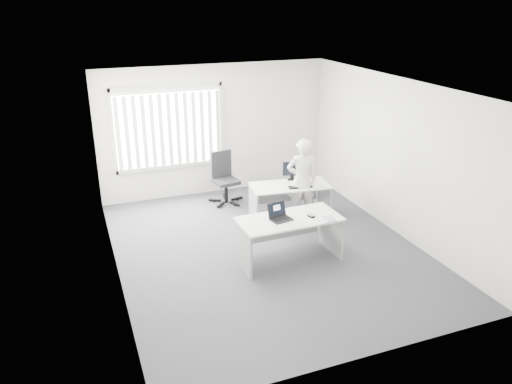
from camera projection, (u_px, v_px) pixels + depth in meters
name	position (u px, v px, depth m)	size (l,w,h in m)	color
ground	(267.00, 249.00, 8.65)	(6.00, 6.00, 0.00)	#48494F
wall_back	(215.00, 130.00, 10.74)	(5.00, 0.02, 2.80)	silver
wall_front	(370.00, 257.00, 5.53)	(5.00, 0.02, 2.80)	silver
wall_left	(110.00, 193.00, 7.31)	(0.02, 6.00, 2.80)	silver
wall_right	(396.00, 157.00, 8.97)	(0.02, 6.00, 2.80)	silver
ceiling	(268.00, 87.00, 7.63)	(5.00, 6.00, 0.02)	white
window	(169.00, 128.00, 10.32)	(2.32, 0.06, 1.76)	#B8B9B4
blinds	(170.00, 130.00, 10.28)	(2.20, 0.10, 1.50)	white
desk_near	(289.00, 230.00, 8.11)	(1.68, 0.82, 0.76)	white
desk_far	(290.00, 194.00, 9.73)	(1.57, 0.88, 0.68)	white
office_chair	(225.00, 187.00, 10.53)	(0.70, 0.70, 1.09)	black
person	(302.00, 180.00, 9.54)	(0.60, 0.39, 1.63)	silver
laptop	(282.00, 213.00, 7.92)	(0.33, 0.29, 0.26)	black
paper_sheet	(314.00, 217.00, 8.09)	(0.30, 0.21, 0.00)	silver
mouse	(311.00, 216.00, 8.07)	(0.07, 0.12, 0.05)	#BCBCBE
booklet	(330.00, 219.00, 8.01)	(0.15, 0.22, 0.01)	white
keyboard	(300.00, 187.00, 9.53)	(0.45, 0.15, 0.02)	black
monitor	(292.00, 171.00, 9.86)	(0.37, 0.11, 0.37)	black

